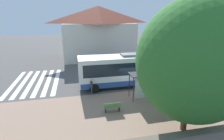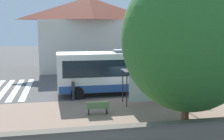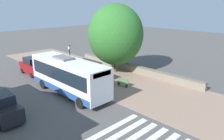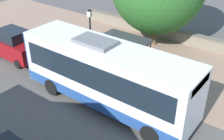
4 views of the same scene
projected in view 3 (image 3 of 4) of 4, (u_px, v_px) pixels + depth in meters
The scene contains 11 objects.
ground_plane at pixel (81, 88), 23.68m from camera, with size 120.00×120.00×0.00m, color #514F4C.
sidewalk_plaza at pixel (111, 78), 26.71m from camera, with size 9.00×44.00×0.02m.
stone_wall at pixel (132, 68), 29.30m from camera, with size 0.60×20.00×0.98m.
bus at pixel (68, 75), 21.79m from camera, with size 2.78×10.06×3.70m.
bus_shelter at pixel (89, 65), 24.95m from camera, with size 1.56×3.19×2.52m.
pedestrian at pixel (107, 90), 20.53m from camera, with size 0.34×0.22×1.68m.
bench at pixel (123, 82), 24.07m from camera, with size 0.40×1.45×0.88m.
street_lamp_near at pixel (70, 60), 25.44m from camera, with size 0.28×0.28×4.26m.
shade_tree at pixel (116, 35), 28.01m from camera, with size 7.12×7.12×8.90m.
parked_car_behind_bus at pixel (33, 66), 28.19m from camera, with size 1.98×4.14×2.19m.
parked_car_far_lane at pixel (3, 108), 16.88m from camera, with size 1.83×4.00×2.16m.
Camera 3 is at (13.18, 18.07, 8.70)m, focal length 35.00 mm.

